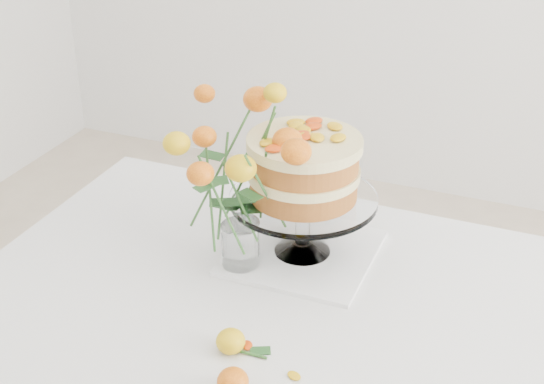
{
  "coord_description": "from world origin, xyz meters",
  "views": [
    {
      "loc": [
        0.3,
        -1.01,
        1.6
      ],
      "look_at": [
        -0.18,
        0.16,
        0.91
      ],
      "focal_mm": 50.0,
      "sensor_mm": 36.0,
      "label": 1
    }
  ],
  "objects": [
    {
      "name": "napkin",
      "position": [
        -0.13,
        0.2,
        0.76
      ],
      "size": [
        0.28,
        0.28,
        0.01
      ],
      "primitive_type": "cube",
      "rotation": [
        0.0,
        0.0,
        0.0
      ],
      "color": "white",
      "rests_on": "table"
    },
    {
      "name": "rose_vase",
      "position": [
        -0.23,
        0.12,
        0.98
      ],
      "size": [
        0.31,
        0.31,
        0.38
      ],
      "rotation": [
        0.0,
        0.0,
        -0.3
      ],
      "color": "white",
      "rests_on": "table"
    },
    {
      "name": "table",
      "position": [
        0.0,
        0.0,
        0.67
      ],
      "size": [
        1.43,
        0.93,
        0.76
      ],
      "color": "tan",
      "rests_on": "ground"
    },
    {
      "name": "loose_rose_near",
      "position": [
        -0.14,
        -0.12,
        0.78
      ],
      "size": [
        0.09,
        0.05,
        0.04
      ],
      "rotation": [
        0.0,
        0.0,
        0.04
      ],
      "color": "gold",
      "rests_on": "table"
    },
    {
      "name": "stray_petal_b",
      "position": [
        -0.02,
        -0.14,
        0.76
      ],
      "size": [
        0.03,
        0.02,
        0.0
      ],
      "primitive_type": "ellipsoid",
      "color": "gold",
      "rests_on": "table"
    },
    {
      "name": "cake_stand",
      "position": [
        -0.13,
        0.2,
        0.94
      ],
      "size": [
        0.29,
        0.29,
        0.26
      ],
      "rotation": [
        0.0,
        0.0,
        0.01
      ],
      "color": "white",
      "rests_on": "napkin"
    },
    {
      "name": "stray_petal_a",
      "position": [
        -0.12,
        -0.1,
        0.76
      ],
      "size": [
        0.03,
        0.02,
        0.0
      ],
      "primitive_type": "ellipsoid",
      "color": "gold",
      "rests_on": "table"
    },
    {
      "name": "loose_rose_far",
      "position": [
        -0.1,
        -0.21,
        0.78
      ],
      "size": [
        0.09,
        0.05,
        0.04
      ],
      "rotation": [
        0.0,
        0.0,
        -0.07
      ],
      "color": "#BE4509",
      "rests_on": "table"
    }
  ]
}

